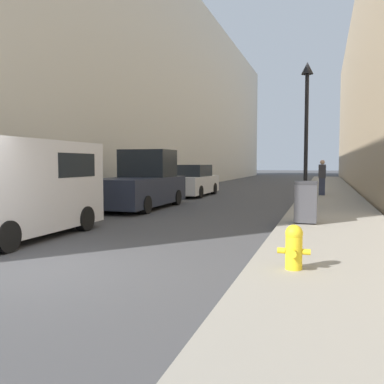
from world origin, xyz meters
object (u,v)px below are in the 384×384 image
Objects in this scene: lamppost at (306,117)px; parked_sedan_near at (192,181)px; trash_bin at (306,202)px; white_van at (18,184)px; fire_hydrant at (294,246)px; pedestrian_on_sidewalk at (322,177)px; pickup_truck at (141,184)px.

parked_sedan_near is (-6.11, 5.42, -2.72)m from lamppost.
white_van reaches higher than trash_bin.
parked_sedan_near is at bearing 138.46° from lamppost.
fire_hydrant is 5.29m from trash_bin.
pedestrian_on_sidewalk is (0.37, 10.67, 0.31)m from trash_bin.
lamppost is at bearing 92.57° from trash_bin.
parked_sedan_near is 6.72m from pedestrian_on_sidewalk.
lamppost is 6.81m from pickup_truck.
trash_bin is 11.87m from parked_sedan_near.
white_van is at bearing 164.76° from fire_hydrant.
pickup_truck is 2.95× the size of pedestrian_on_sidewalk.
trash_bin is 0.21× the size of lamppost.
lamppost is 2.99× the size of pedestrian_on_sidewalk.
white_van is 13.58m from parked_sedan_near.
lamppost is 1.15× the size of white_van.
pedestrian_on_sidewalk is at bearing 5.28° from parked_sedan_near.
fire_hydrant is 0.13× the size of lamppost.
fire_hydrant is 6.74m from white_van.
pedestrian_on_sidewalk is at bearing 88.03° from trash_bin.
lamppost is 6.54m from pedestrian_on_sidewalk.
parked_sedan_near reaches higher than fire_hydrant.
lamppost is at bearing 91.42° from fire_hydrant.
pickup_truck is 6.52m from parked_sedan_near.
trash_bin is 0.24× the size of parked_sedan_near.
pickup_truck is at bearing 90.00° from white_van.
pickup_truck is at bearing 126.24° from fire_hydrant.
trash_bin is 0.24× the size of white_van.
pedestrian_on_sidewalk is (6.69, 0.62, 0.26)m from parked_sedan_near.
trash_bin is 7.33m from pickup_truck.
fire_hydrant is at bearing -89.58° from trash_bin.
white_van reaches higher than parked_sedan_near.
fire_hydrant is 0.60× the size of trash_bin.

